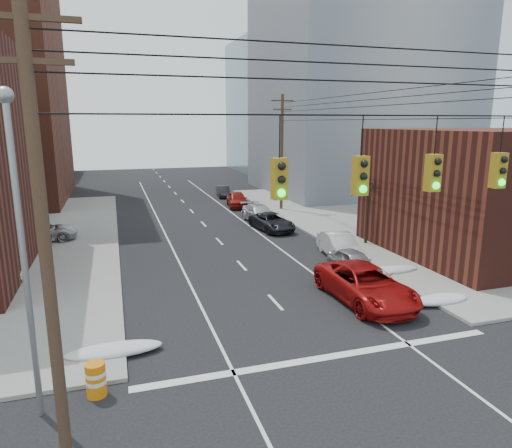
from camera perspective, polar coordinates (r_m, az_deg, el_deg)
sidewalk_ne at (r=49.00m, az=26.98°, el=1.40°), size 40.00×40.00×0.15m
building_office at (r=59.05m, az=12.61°, el=16.26°), size 22.00×20.00×25.00m
building_glass at (r=83.30m, az=4.63°, el=14.33°), size 20.00×18.00×22.00m
utility_pole_left at (r=10.72m, az=-24.85°, el=-2.89°), size 2.20×0.28×11.00m
utility_pole_far at (r=44.17m, az=3.25°, el=9.15°), size 2.20×0.28×11.00m
traffic_signals at (r=12.53m, az=17.36°, el=6.25°), size 17.00×0.42×2.02m
street_light at (r=13.81m, az=-27.36°, el=-0.91°), size 0.44×0.44×9.32m
bare_tree at (r=32.50m, az=13.69°, el=1.41°), size 2.09×2.20×4.93m
snow_nw at (r=18.24m, az=-17.29°, el=-14.80°), size 3.50×1.08×0.42m
snow_ne at (r=23.59m, az=22.01°, el=-8.76°), size 3.00×1.08×0.42m
snow_east_far at (r=26.97m, az=15.99°, el=-5.65°), size 4.00×1.08×0.42m
red_pickup at (r=22.58m, az=13.54°, el=-7.35°), size 3.01×6.25×1.72m
parked_car_a at (r=26.55m, az=12.15°, el=-4.67°), size 1.89×4.08×1.35m
parked_car_b at (r=29.43m, az=10.41°, el=-2.69°), size 2.22×4.86×1.55m
parked_car_c at (r=36.33m, az=2.00°, el=0.28°), size 2.87×5.14×1.36m
parked_car_d at (r=39.30m, az=0.45°, el=1.30°), size 2.42×5.17×1.46m
parked_car_e at (r=46.36m, az=-2.38°, el=3.10°), size 2.42×4.80×1.57m
parked_car_f at (r=52.82m, az=-4.10°, el=4.07°), size 1.75×3.89×1.24m
lot_car_b at (r=35.82m, az=-25.26°, el=-0.88°), size 5.07×2.70×1.36m
construction_barrel at (r=15.89m, az=-19.38°, el=-17.83°), size 0.69×0.69×1.11m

